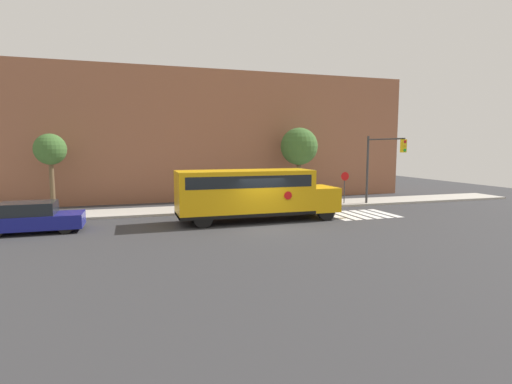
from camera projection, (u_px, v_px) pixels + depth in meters
name	position (u px, v px, depth m)	size (l,w,h in m)	color
ground_plane	(266.00, 227.00, 20.68)	(60.00, 60.00, 0.00)	#333335
sidewalk_strip	(235.00, 208.00, 26.83)	(44.00, 3.00, 0.15)	#B2ADA3
building_backdrop	(215.00, 136.00, 32.44)	(32.00, 4.00, 9.99)	#935B42
crosswalk_stripes	(360.00, 214.00, 24.60)	(4.00, 3.20, 0.01)	white
school_bus	(252.00, 192.00, 22.26)	(9.11, 2.57, 2.87)	#EAA80F
parked_car	(33.00, 218.00, 19.35)	(4.43, 1.87, 1.50)	navy
stop_sign	(345.00, 184.00, 28.37)	(0.61, 0.10, 2.37)	#38383A
traffic_light	(380.00, 159.00, 26.94)	(0.28, 4.10, 4.91)	#38383A
tree_near_sidewalk	(50.00, 150.00, 25.34)	(1.98, 1.98, 5.00)	brown
tree_far_sidewalk	(299.00, 147.00, 30.36)	(2.84, 2.84, 5.61)	brown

